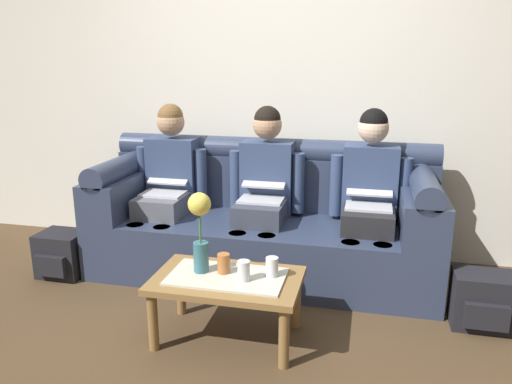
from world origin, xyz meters
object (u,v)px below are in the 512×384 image
object	(u,v)px
couch	(264,223)
backpack_right	(482,301)
person_middle	(264,185)
person_left	(168,180)
backpack_left	(62,254)
person_right	(370,191)
coffee_table	(227,286)
cup_near_left	(272,267)
flower_vase	(200,225)
cup_far_center	(224,263)
cup_near_right	(244,271)

from	to	relation	value
couch	backpack_right	size ratio (longest dim) A/B	7.14
person_middle	backpack_right	world-z (taller)	person_middle
person_left	backpack_left	world-z (taller)	person_left
person_middle	person_right	distance (m)	0.75
person_right	coffee_table	world-z (taller)	person_right
couch	person_right	distance (m)	0.80
person_middle	backpack_left	world-z (taller)	person_middle
person_middle	backpack_right	distance (m)	1.60
cup_near_left	backpack_left	world-z (taller)	cup_near_left
person_right	flower_vase	world-z (taller)	person_right
person_middle	cup_far_center	distance (m)	0.97
person_middle	backpack_right	bearing A→B (deg)	-19.59
couch	person_left	bearing A→B (deg)	-179.66
couch	coffee_table	xyz separation A→B (m)	(0.00, -0.98, -0.04)
flower_vase	cup_near_right	xyz separation A→B (m)	(0.26, -0.06, -0.22)
coffee_table	person_right	bearing A→B (deg)	52.63
person_right	backpack_right	world-z (taller)	person_right
person_middle	cup_near_right	distance (m)	1.04
person_middle	cup_far_center	xyz separation A→B (m)	(-0.03, -0.94, -0.22)
couch	cup_near_right	size ratio (longest dim) A/B	22.05
couch	cup_far_center	world-z (taller)	couch
person_left	backpack_right	distance (m)	2.29
cup_near_left	flower_vase	bearing A→B (deg)	-175.61
cup_far_center	backpack_left	world-z (taller)	cup_far_center
coffee_table	backpack_left	distance (m)	1.53
couch	backpack_right	world-z (taller)	couch
coffee_table	cup_far_center	xyz separation A→B (m)	(-0.03, 0.03, 0.12)
person_left	backpack_left	size ratio (longest dim) A/B	3.74
backpack_right	coffee_table	bearing A→B (deg)	-161.98
backpack_right	person_right	bearing A→B (deg)	143.42
backpack_left	cup_near_right	bearing A→B (deg)	-20.86
cup_near_left	cup_far_center	world-z (taller)	cup_far_center
flower_vase	backpack_left	bearing A→B (deg)	157.54
couch	cup_near_left	distance (m)	0.96
person_right	cup_near_right	xyz separation A→B (m)	(-0.64, -1.01, -0.22)
cup_near_right	cup_near_left	bearing A→B (deg)	33.31
person_middle	couch	bearing A→B (deg)	90.00
person_right	coffee_table	bearing A→B (deg)	-127.37
coffee_table	cup_near_right	distance (m)	0.16
couch	coffee_table	world-z (taller)	couch
coffee_table	backpack_left	bearing A→B (deg)	159.00
flower_vase	cup_near_right	world-z (taller)	flower_vase
person_left	cup_far_center	size ratio (longest dim) A/B	10.98
couch	person_right	bearing A→B (deg)	-0.35
person_left	person_middle	distance (m)	0.75
flower_vase	backpack_left	distance (m)	1.46
person_right	cup_far_center	distance (m)	1.24
person_left	cup_near_right	world-z (taller)	person_left
backpack_left	backpack_right	distance (m)	2.85
cup_near_right	backpack_right	distance (m)	1.44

